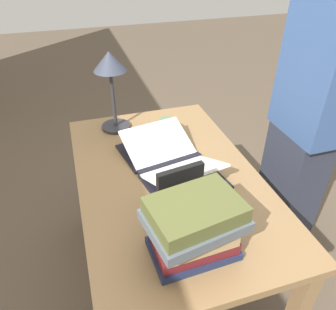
{
  "coord_description": "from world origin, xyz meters",
  "views": [
    {
      "loc": [
        -1.09,
        0.34,
        1.65
      ],
      "look_at": [
        0.04,
        -0.01,
        0.83
      ],
      "focal_mm": 35.0,
      "sensor_mm": 36.0,
      "label": 1
    }
  ],
  "objects_px": {
    "open_book": "(170,160)",
    "book_standing_upright": "(180,192)",
    "coffee_mug": "(167,127)",
    "person_reader": "(305,126)",
    "reading_lamp": "(110,71)",
    "book_stack_tall": "(194,227)"
  },
  "relations": [
    {
      "from": "reading_lamp",
      "to": "person_reader",
      "type": "xyz_separation_m",
      "value": [
        -0.43,
        -0.88,
        -0.22
      ]
    },
    {
      "from": "person_reader",
      "to": "open_book",
      "type": "bearing_deg",
      "value": -90.68
    },
    {
      "from": "open_book",
      "to": "book_standing_upright",
      "type": "xyz_separation_m",
      "value": [
        -0.3,
        0.06,
        0.08
      ]
    },
    {
      "from": "open_book",
      "to": "reading_lamp",
      "type": "xyz_separation_m",
      "value": [
        0.42,
        0.18,
        0.29
      ]
    },
    {
      "from": "book_stack_tall",
      "to": "coffee_mug",
      "type": "bearing_deg",
      "value": -10.72
    },
    {
      "from": "book_stack_tall",
      "to": "book_standing_upright",
      "type": "bearing_deg",
      "value": -5.03
    },
    {
      "from": "book_standing_upright",
      "to": "person_reader",
      "type": "distance_m",
      "value": 0.81
    },
    {
      "from": "coffee_mug",
      "to": "open_book",
      "type": "bearing_deg",
      "value": 165.59
    },
    {
      "from": "book_stack_tall",
      "to": "person_reader",
      "type": "height_order",
      "value": "person_reader"
    },
    {
      "from": "open_book",
      "to": "book_standing_upright",
      "type": "height_order",
      "value": "book_standing_upright"
    },
    {
      "from": "open_book",
      "to": "book_standing_upright",
      "type": "distance_m",
      "value": 0.32
    },
    {
      "from": "open_book",
      "to": "coffee_mug",
      "type": "height_order",
      "value": "open_book"
    },
    {
      "from": "open_book",
      "to": "person_reader",
      "type": "bearing_deg",
      "value": -101.1
    },
    {
      "from": "open_book",
      "to": "book_stack_tall",
      "type": "distance_m",
      "value": 0.5
    },
    {
      "from": "book_stack_tall",
      "to": "person_reader",
      "type": "distance_m",
      "value": 0.91
    },
    {
      "from": "book_standing_upright",
      "to": "reading_lamp",
      "type": "height_order",
      "value": "reading_lamp"
    },
    {
      "from": "open_book",
      "to": "person_reader",
      "type": "height_order",
      "value": "person_reader"
    },
    {
      "from": "open_book",
      "to": "reading_lamp",
      "type": "height_order",
      "value": "reading_lamp"
    },
    {
      "from": "book_standing_upright",
      "to": "reading_lamp",
      "type": "relative_size",
      "value": 0.51
    },
    {
      "from": "reading_lamp",
      "to": "coffee_mug",
      "type": "height_order",
      "value": "reading_lamp"
    },
    {
      "from": "book_standing_upright",
      "to": "coffee_mug",
      "type": "xyz_separation_m",
      "value": [
        0.58,
        -0.13,
        -0.07
      ]
    },
    {
      "from": "book_standing_upright",
      "to": "coffee_mug",
      "type": "bearing_deg",
      "value": -21.14
    }
  ]
}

